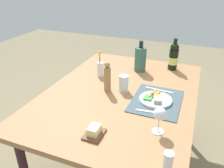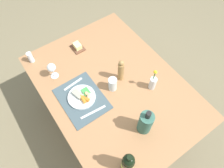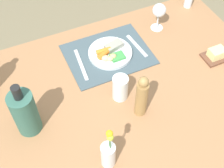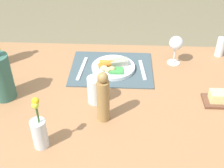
% 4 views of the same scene
% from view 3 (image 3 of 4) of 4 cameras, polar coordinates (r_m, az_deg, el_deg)
% --- Properties ---
extents(ground_plane, '(8.00, 8.00, 0.00)m').
position_cam_3_polar(ground_plane, '(2.07, 1.67, -14.60)').
color(ground_plane, '#7B6F51').
extents(dining_table, '(1.51, 1.09, 0.74)m').
position_cam_3_polar(dining_table, '(1.48, 2.27, -3.98)').
color(dining_table, '#A16F48').
rests_on(dining_table, ground_plane).
extents(placemat, '(0.43, 0.33, 0.01)m').
position_cam_3_polar(placemat, '(1.59, -0.72, 5.55)').
color(placemat, '#42535A').
rests_on(placemat, dining_table).
extents(dinner_plate, '(0.23, 0.23, 0.05)m').
position_cam_3_polar(dinner_plate, '(1.58, -0.35, 5.87)').
color(dinner_plate, silver).
rests_on(dinner_plate, placemat).
extents(fork, '(0.04, 0.18, 0.00)m').
position_cam_3_polar(fork, '(1.64, 4.66, 7.13)').
color(fork, silver).
rests_on(fork, placemat).
extents(knife, '(0.04, 0.22, 0.00)m').
position_cam_3_polar(knife, '(1.55, -5.81, 3.65)').
color(knife, silver).
rests_on(knife, placemat).
extents(water_tumbler, '(0.07, 0.07, 0.13)m').
position_cam_3_polar(water_tumbler, '(1.38, 1.53, -0.92)').
color(water_tumbler, silver).
rests_on(water_tumbler, dining_table).
extents(cooler_bottle, '(0.10, 0.10, 0.28)m').
position_cam_3_polar(cooler_bottle, '(1.29, -15.95, -5.15)').
color(cooler_bottle, '#356354').
rests_on(cooler_bottle, dining_table).
extents(pepper_mill, '(0.05, 0.05, 0.24)m').
position_cam_3_polar(pepper_mill, '(1.29, 5.55, -2.39)').
color(pepper_mill, '#A37B46').
rests_on(pepper_mill, dining_table).
extents(flower_vase, '(0.06, 0.06, 0.23)m').
position_cam_3_polar(flower_vase, '(1.19, -0.70, -12.85)').
color(flower_vase, silver).
rests_on(flower_vase, dining_table).
extents(butter_dish, '(0.13, 0.10, 0.06)m').
position_cam_3_polar(butter_dish, '(1.65, 18.89, 5.21)').
color(butter_dish, brown).
rests_on(butter_dish, dining_table).
extents(wine_glass, '(0.07, 0.07, 0.16)m').
position_cam_3_polar(wine_glass, '(1.69, 8.79, 13.29)').
color(wine_glass, white).
rests_on(wine_glass, dining_table).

